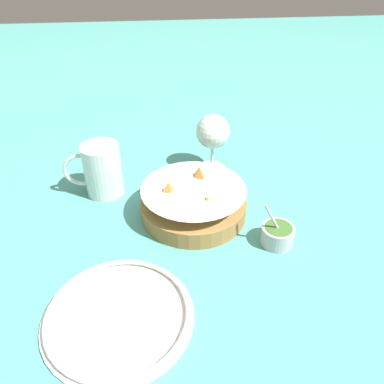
{
  "coord_description": "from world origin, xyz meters",
  "views": [
    {
      "loc": [
        0.07,
        0.62,
        0.49
      ],
      "look_at": [
        0.0,
        0.01,
        0.06
      ],
      "focal_mm": 35.0,
      "sensor_mm": 36.0,
      "label": 1
    }
  ],
  "objects_px": {
    "beer_mug": "(102,171)",
    "side_plate": "(118,315)",
    "food_basket": "(192,202)",
    "wine_glass": "(213,133)",
    "sauce_cup": "(278,234)"
  },
  "relations": [
    {
      "from": "beer_mug",
      "to": "side_plate",
      "type": "relative_size",
      "value": 0.54
    },
    {
      "from": "sauce_cup",
      "to": "side_plate",
      "type": "bearing_deg",
      "value": 25.25
    },
    {
      "from": "food_basket",
      "to": "side_plate",
      "type": "height_order",
      "value": "food_basket"
    },
    {
      "from": "food_basket",
      "to": "sauce_cup",
      "type": "relative_size",
      "value": 2.32
    },
    {
      "from": "food_basket",
      "to": "side_plate",
      "type": "relative_size",
      "value": 0.93
    },
    {
      "from": "wine_glass",
      "to": "beer_mug",
      "type": "relative_size",
      "value": 1.11
    },
    {
      "from": "beer_mug",
      "to": "sauce_cup",
      "type": "bearing_deg",
      "value": 148.38
    },
    {
      "from": "sauce_cup",
      "to": "beer_mug",
      "type": "xyz_separation_m",
      "value": [
        0.34,
        -0.21,
        0.03
      ]
    },
    {
      "from": "wine_glass",
      "to": "side_plate",
      "type": "distance_m",
      "value": 0.48
    },
    {
      "from": "sauce_cup",
      "to": "side_plate",
      "type": "relative_size",
      "value": 0.4
    },
    {
      "from": "side_plate",
      "to": "food_basket",
      "type": "bearing_deg",
      "value": -120.28
    },
    {
      "from": "side_plate",
      "to": "sauce_cup",
      "type": "bearing_deg",
      "value": -154.75
    },
    {
      "from": "wine_glass",
      "to": "side_plate",
      "type": "relative_size",
      "value": 0.6
    },
    {
      "from": "food_basket",
      "to": "beer_mug",
      "type": "bearing_deg",
      "value": -28.77
    },
    {
      "from": "beer_mug",
      "to": "side_plate",
      "type": "xyz_separation_m",
      "value": [
        -0.05,
        0.34,
        -0.05
      ]
    }
  ]
}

